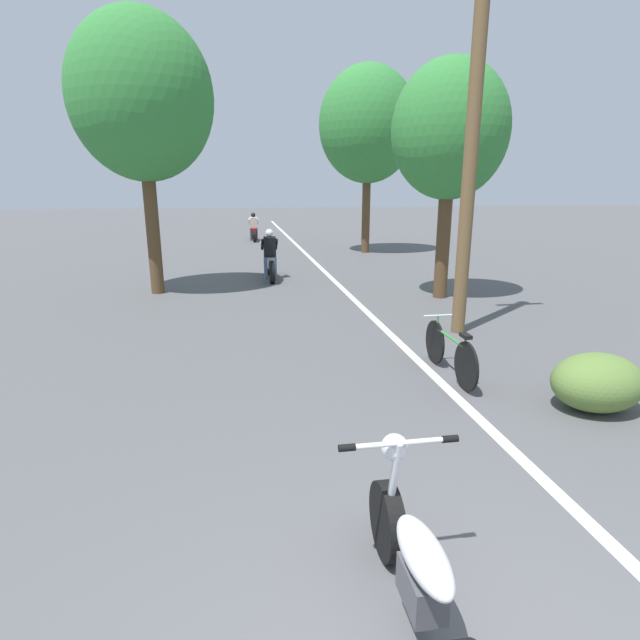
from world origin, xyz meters
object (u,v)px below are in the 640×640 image
at_px(roadside_tree_left, 141,98).
at_px(roadside_tree_right_near, 450,132).
at_px(roadside_tree_right_far, 368,125).
at_px(bicycle_parked, 450,352).
at_px(motorcycle_rider_lead, 270,260).
at_px(motorcycle_foreground, 420,573).
at_px(utility_pole, 474,109).
at_px(motorcycle_rider_far, 254,230).

bearing_deg(roadside_tree_left, roadside_tree_right_near, -13.61).
relative_size(roadside_tree_right_far, bicycle_parked, 4.05).
height_order(motorcycle_rider_lead, bicycle_parked, motorcycle_rider_lead).
height_order(motorcycle_foreground, motorcycle_rider_lead, motorcycle_rider_lead).
bearing_deg(utility_pole, motorcycle_rider_far, 100.72).
distance_m(roadside_tree_right_near, motorcycle_foreground, 10.21).
bearing_deg(roadside_tree_right_far, motorcycle_rider_lead, -128.42).
bearing_deg(roadside_tree_left, roadside_tree_right_far, 43.50).
relative_size(roadside_tree_left, motorcycle_rider_lead, 3.21).
xyz_separation_m(roadside_tree_left, motorcycle_rider_lead, (2.94, 1.48, -4.01)).
bearing_deg(roadside_tree_right_far, motorcycle_foreground, -103.47).
bearing_deg(motorcycle_rider_far, utility_pole, -79.28).
bearing_deg(motorcycle_foreground, roadside_tree_right_near, 66.62).
height_order(roadside_tree_left, motorcycle_foreground, roadside_tree_left).
height_order(motorcycle_rider_far, bicycle_parked, motorcycle_rider_far).
relative_size(roadside_tree_right_far, motorcycle_rider_far, 3.49).
bearing_deg(roadside_tree_right_far, utility_pole, -95.80).
relative_size(motorcycle_rider_lead, bicycle_parked, 1.16).
bearing_deg(utility_pole, roadside_tree_right_far, 84.20).
xyz_separation_m(utility_pole, motorcycle_rider_lead, (-3.04, 5.99, -3.30)).
bearing_deg(bicycle_parked, utility_pole, 62.35).
height_order(utility_pole, motorcycle_rider_lead, utility_pole).
height_order(roadside_tree_left, motorcycle_rider_lead, roadside_tree_left).
distance_m(motorcycle_rider_far, bicycle_parked, 18.61).
distance_m(utility_pole, roadside_tree_right_far, 11.36).
bearing_deg(roadside_tree_left, motorcycle_rider_lead, 26.74).
height_order(motorcycle_foreground, bicycle_parked, motorcycle_foreground).
distance_m(roadside_tree_right_far, motorcycle_foreground, 18.28).
relative_size(roadside_tree_right_near, motorcycle_rider_far, 2.66).
relative_size(motorcycle_rider_lead, motorcycle_rider_far, 1.00).
bearing_deg(motorcycle_rider_lead, roadside_tree_right_far, 51.58).
xyz_separation_m(roadside_tree_right_near, roadside_tree_right_far, (0.31, 8.41, 1.04)).
height_order(roadside_tree_right_far, bicycle_parked, roadside_tree_right_far).
xyz_separation_m(roadside_tree_right_far, motorcycle_rider_far, (-4.26, 5.19, -4.31)).
distance_m(roadside_tree_right_far, roadside_tree_left, 9.82).
distance_m(roadside_tree_left, motorcycle_foreground, 11.67).
relative_size(utility_pole, roadside_tree_right_far, 1.07).
bearing_deg(roadside_tree_left, motorcycle_rider_far, 76.53).
bearing_deg(roadside_tree_right_near, motorcycle_foreground, -113.38).
height_order(roadside_tree_right_far, motorcycle_rider_far, roadside_tree_right_far).
bearing_deg(motorcycle_rider_lead, motorcycle_rider_far, 90.40).
distance_m(roadside_tree_right_far, motorcycle_rider_lead, 7.98).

